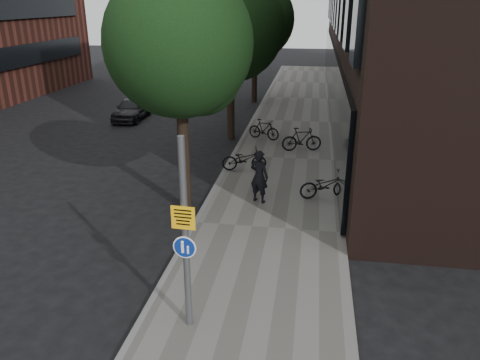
% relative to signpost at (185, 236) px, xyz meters
% --- Properties ---
extents(ground, '(120.00, 120.00, 0.00)m').
position_rel_signpost_xyz_m(ground, '(0.94, 1.36, -2.18)').
color(ground, black).
rests_on(ground, ground).
extents(sidewalk, '(4.50, 60.00, 0.12)m').
position_rel_signpost_xyz_m(sidewalk, '(1.19, 11.36, -2.12)').
color(sidewalk, slate).
rests_on(sidewalk, ground).
extents(curb_edge, '(0.15, 60.00, 0.13)m').
position_rel_signpost_xyz_m(curb_edge, '(-1.06, 11.36, -2.12)').
color(curb_edge, slate).
rests_on(curb_edge, ground).
extents(street_tree_near, '(4.40, 4.40, 7.50)m').
position_rel_signpost_xyz_m(street_tree_near, '(-1.59, 6.00, 2.93)').
color(street_tree_near, black).
rests_on(street_tree_near, ground).
extents(street_tree_mid, '(5.00, 5.00, 7.80)m').
position_rel_signpost_xyz_m(street_tree_mid, '(-1.59, 14.50, 2.93)').
color(street_tree_mid, black).
rests_on(street_tree_mid, ground).
extents(street_tree_far, '(5.00, 5.00, 7.80)m').
position_rel_signpost_xyz_m(street_tree_far, '(-1.59, 23.50, 2.93)').
color(street_tree_far, black).
rests_on(street_tree_far, ground).
extents(signpost, '(0.47, 0.14, 4.08)m').
position_rel_signpost_xyz_m(signpost, '(0.00, 0.00, 0.00)').
color(signpost, '#595B5E').
rests_on(signpost, sidewalk).
extents(pedestrian, '(0.77, 0.66, 1.80)m').
position_rel_signpost_xyz_m(pedestrian, '(0.68, 6.55, -1.16)').
color(pedestrian, black).
rests_on(pedestrian, sidewalk).
extents(parked_bike_facade_near, '(1.89, 1.14, 0.94)m').
position_rel_signpost_xyz_m(parked_bike_facade_near, '(2.87, 7.22, -1.59)').
color(parked_bike_facade_near, black).
rests_on(parked_bike_facade_near, sidewalk).
extents(parked_bike_facade_far, '(1.85, 0.89, 1.07)m').
position_rel_signpost_xyz_m(parked_bike_facade_far, '(1.89, 12.48, -1.53)').
color(parked_bike_facade_far, black).
rests_on(parked_bike_facade_far, sidewalk).
extents(parked_bike_curb_near, '(1.84, 0.94, 0.92)m').
position_rel_signpost_xyz_m(parked_bike_curb_near, '(-0.27, 9.54, -1.60)').
color(parked_bike_curb_near, black).
rests_on(parked_bike_curb_near, sidewalk).
extents(parked_bike_curb_far, '(1.68, 1.02, 0.98)m').
position_rel_signpost_xyz_m(parked_bike_curb_far, '(0.01, 14.09, -1.57)').
color(parked_bike_curb_far, black).
rests_on(parked_bike_curb_far, sidewalk).
extents(parked_car_near, '(1.57, 3.74, 1.26)m').
position_rel_signpost_xyz_m(parked_car_near, '(-7.99, 17.45, -1.55)').
color(parked_car_near, black).
rests_on(parked_car_near, ground).
extents(parked_car_mid, '(1.60, 3.81, 1.22)m').
position_rel_signpost_xyz_m(parked_car_mid, '(-8.10, 24.15, -1.57)').
color(parked_car_mid, '#4C1D15').
rests_on(parked_car_mid, ground).
extents(parked_car_far, '(1.68, 3.96, 1.14)m').
position_rel_signpost_xyz_m(parked_car_far, '(-7.31, 30.11, -1.61)').
color(parked_car_far, '#1C1D32').
rests_on(parked_car_far, ground).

